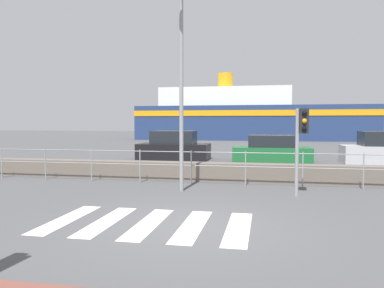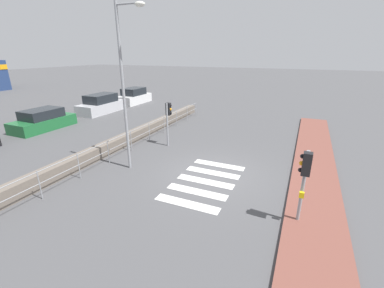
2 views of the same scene
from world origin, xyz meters
TOP-DOWN VIEW (x-y plane):
  - ground_plane at (0.00, 0.00)m, footprint 160.00×160.00m
  - crosswalk at (-0.79, 0.00)m, footprint 4.05×2.40m
  - seawall at (0.00, 5.79)m, footprint 21.68×0.55m
  - harbor_fence at (-0.00, 4.91)m, footprint 19.55×0.04m
  - traffic_light_far at (2.47, 3.49)m, footprint 0.34×0.32m
  - streetlamp at (-0.94, 3.43)m, footprint 0.32×1.34m
  - ferry_boat at (-0.66, 38.38)m, footprint 27.35×6.92m
  - parked_car_black at (-3.47, 12.99)m, footprint 3.92×1.80m
  - parked_car_green at (1.86, 12.99)m, footprint 4.04×1.86m

SIDE VIEW (x-z plane):
  - ground_plane at x=0.00m, z-range 0.00..0.00m
  - crosswalk at x=-0.79m, z-range 0.00..0.01m
  - seawall at x=0.00m, z-range 0.00..0.63m
  - parked_car_green at x=1.86m, z-range -0.10..1.27m
  - parked_car_black at x=-3.47m, z-range -0.12..1.46m
  - harbor_fence at x=0.00m, z-range 0.18..1.30m
  - traffic_light_far at x=2.47m, z-range 0.57..2.99m
  - ferry_boat at x=-0.66m, z-range -1.36..6.63m
  - streetlamp at x=-0.94m, z-range 0.78..7.62m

